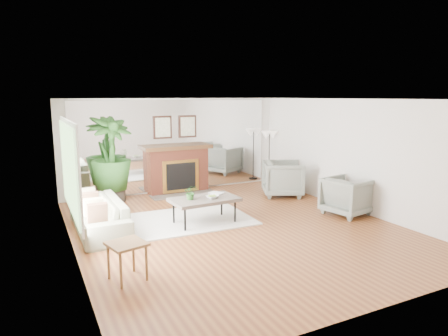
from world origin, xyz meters
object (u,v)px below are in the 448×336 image
armchair_back (283,178)px  potted_ficus (111,157)px  armchair_front (347,196)px  sofa (99,216)px  fireplace (178,168)px  floor_lamp (269,139)px  side_table (127,249)px  coffee_table (204,200)px

armchair_back → potted_ficus: (-4.08, 1.38, 0.66)m
armchair_front → potted_ficus: (-4.37, 3.40, 0.70)m
armchair_back → sofa: bearing=124.7°
fireplace → floor_lamp: fireplace is taller
sofa → potted_ficus: (0.68, 2.14, 0.80)m
fireplace → sofa: size_ratio=0.96×
armchair_front → floor_lamp: floor_lamp is taller
floor_lamp → side_table: bearing=-139.8°
side_table → floor_lamp: 6.78m
sofa → armchair_back: 4.82m
fireplace → sofa: fireplace is taller
floor_lamp → armchair_front: bearing=-91.7°
sofa → floor_lamp: size_ratio=1.36×
coffee_table → floor_lamp: 4.12m
sofa → armchair_front: 5.20m
armchair_back → floor_lamp: bearing=8.7°
potted_ficus → floor_lamp: 4.47m
armchair_back → floor_lamp: (0.39, 1.28, 0.89)m
armchair_front → side_table: (-5.03, -1.04, 0.05)m
armchair_front → fireplace: bearing=25.0°
sofa → potted_ficus: 2.39m
sofa → potted_ficus: potted_ficus is taller
side_table → potted_ficus: (0.67, 4.44, 0.65)m
armchair_front → sofa: bearing=64.9°
armchair_back → armchair_front: bearing=-146.1°
armchair_back → armchair_front: (0.29, -2.02, -0.04)m
armchair_front → potted_ficus: size_ratio=0.43×
armchair_front → floor_lamp: bearing=-12.9°
armchair_back → potted_ficus: potted_ficus is taller
coffee_table → armchair_back: (2.76, 1.22, -0.04)m
potted_ficus → floor_lamp: potted_ficus is taller
fireplace → floor_lamp: 2.80m
side_table → potted_ficus: 4.54m
coffee_table → side_table: (-1.98, -1.83, -0.03)m
potted_ficus → fireplace: bearing=5.1°
side_table → potted_ficus: potted_ficus is taller
sofa → armchair_back: size_ratio=2.13×
coffee_table → potted_ficus: potted_ficus is taller
armchair_front → potted_ficus: bearing=41.0°
coffee_table → armchair_front: size_ratio=1.52×
potted_ficus → armchair_front: bearing=-37.9°
coffee_table → sofa: size_ratio=0.65×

